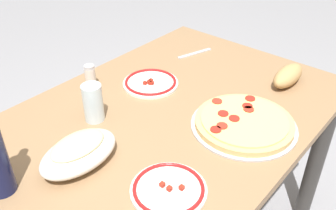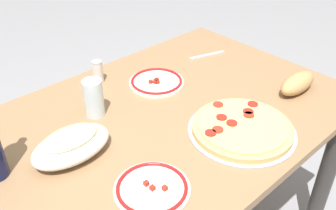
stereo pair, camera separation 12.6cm
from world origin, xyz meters
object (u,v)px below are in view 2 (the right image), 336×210
bread_loaf (297,83)px  side_plate_far (157,82)px  dining_table (168,141)px  pepperoni_pizza (242,128)px  water_glass (94,98)px  baked_pasta_dish (71,144)px  spice_shaker (98,72)px  side_plate_near (152,189)px

bread_loaf → side_plate_far: bearing=-49.0°
dining_table → pepperoni_pizza: size_ratio=3.72×
water_glass → bread_loaf: water_glass is taller
dining_table → baked_pasta_dish: (0.35, -0.03, 0.17)m
bread_loaf → baked_pasta_dish: bearing=-17.7°
baked_pasta_dish → spice_shaker: size_ratio=2.76×
water_glass → side_plate_near: 0.41m
pepperoni_pizza → spice_shaker: size_ratio=3.91×
pepperoni_pizza → side_plate_far: (-0.00, -0.41, -0.01)m
dining_table → side_plate_near: (0.27, 0.23, 0.14)m
baked_pasta_dish → water_glass: (-0.17, -0.13, 0.02)m
pepperoni_pizza → spice_shaker: 0.59m
water_glass → pepperoni_pizza: bearing=125.5°
water_glass → bread_loaf: (-0.62, 0.38, -0.03)m
baked_pasta_dish → side_plate_near: bearing=106.4°
pepperoni_pizza → side_plate_far: bearing=-90.0°
baked_pasta_dish → side_plate_far: 0.47m
water_glass → side_plate_near: water_glass is taller
pepperoni_pizza → side_plate_near: bearing=-0.5°
side_plate_far → bread_loaf: bearing=131.0°
pepperoni_pizza → baked_pasta_dish: size_ratio=1.42×
dining_table → spice_shaker: 0.38m
pepperoni_pizza → water_glass: bearing=-54.5°
side_plate_near → bread_loaf: size_ratio=1.10×
pepperoni_pizza → baked_pasta_dish: (0.45, -0.27, 0.03)m
side_plate_near → side_plate_far: 0.55m
dining_table → spice_shaker: spice_shaker is taller
pepperoni_pizza → water_glass: 0.49m
bread_loaf → spice_shaker: spice_shaker is taller
water_glass → side_plate_far: 0.29m
side_plate_near → bread_loaf: 0.71m
side_plate_near → pepperoni_pizza: bearing=179.5°
pepperoni_pizza → side_plate_near: (0.37, -0.00, -0.01)m
pepperoni_pizza → side_plate_near: 0.37m
side_plate_near → side_plate_far: size_ratio=0.96×
baked_pasta_dish → side_plate_far: bearing=-162.7°
dining_table → pepperoni_pizza: pepperoni_pizza is taller
pepperoni_pizza → baked_pasta_dish: bearing=-30.7°
spice_shaker → dining_table: bearing=99.3°
water_glass → bread_loaf: size_ratio=0.70×
dining_table → pepperoni_pizza: (-0.10, 0.24, 0.14)m
dining_table → bread_loaf: 0.52m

